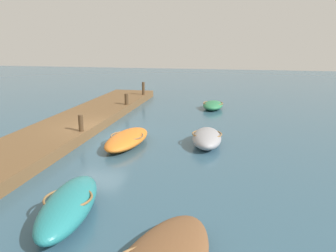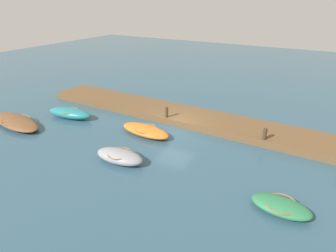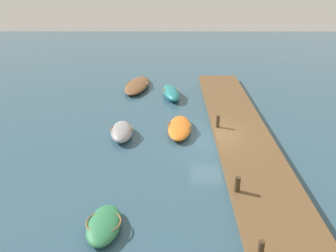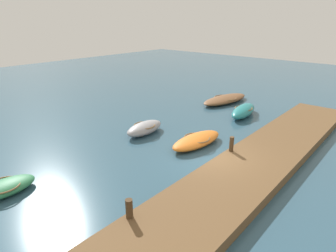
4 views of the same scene
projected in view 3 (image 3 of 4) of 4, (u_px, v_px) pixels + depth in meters
ground_plane at (211, 141)px, 22.47m from camera, size 84.00×84.00×0.00m
dock_platform at (242, 137)px, 22.36m from camera, size 26.15×3.43×0.51m
dinghy_green at (104, 225)px, 14.71m from camera, size 2.67×1.50×0.56m
rowboat_grey at (122, 131)px, 22.83m from camera, size 3.12×1.59×0.76m
rowboat_teal at (171, 93)px, 29.81m from camera, size 4.03×1.90×0.81m
rowboat_orange at (179, 128)px, 23.51m from camera, size 3.99×1.81×0.64m
motorboat_brown at (137, 85)px, 32.08m from camera, size 5.61×2.63×0.58m
mooring_post_mid_west at (237, 184)px, 16.38m from camera, size 0.26×0.26×0.75m
mooring_post_mid_east at (218, 121)px, 23.00m from camera, size 0.23×0.23×0.82m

